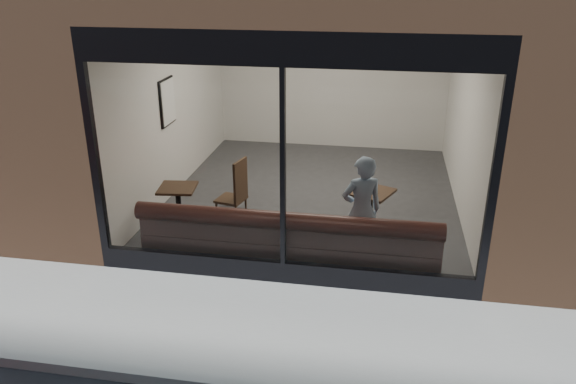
% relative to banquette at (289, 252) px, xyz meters
% --- Properties ---
extents(sidewalk_near, '(40.00, 2.00, 0.01)m').
position_rel_banquette_xyz_m(sidewalk_near, '(0.00, -1.45, -0.22)').
color(sidewalk_near, gray).
rests_on(sidewalk_near, ground).
extents(host_building_pier_left, '(2.50, 12.00, 3.20)m').
position_rel_banquette_xyz_m(host_building_pier_left, '(-3.75, 5.55, 1.38)').
color(host_building_pier_left, brown).
rests_on(host_building_pier_left, ground).
extents(host_building_pier_right, '(2.50, 12.00, 3.20)m').
position_rel_banquette_xyz_m(host_building_pier_right, '(3.75, 5.55, 1.38)').
color(host_building_pier_right, brown).
rests_on(host_building_pier_right, ground).
extents(host_building_backfill, '(5.00, 6.00, 3.20)m').
position_rel_banquette_xyz_m(host_building_backfill, '(0.00, 8.55, 1.38)').
color(host_building_backfill, brown).
rests_on(host_building_backfill, ground).
extents(cafe_floor, '(6.00, 6.00, 0.00)m').
position_rel_banquette_xyz_m(cafe_floor, '(0.00, 2.55, -0.21)').
color(cafe_floor, '#2D2D30').
rests_on(cafe_floor, ground).
extents(cafe_ceiling, '(6.00, 6.00, 0.00)m').
position_rel_banquette_xyz_m(cafe_ceiling, '(0.00, 2.55, 2.97)').
color(cafe_ceiling, white).
rests_on(cafe_ceiling, host_building_upper).
extents(cafe_wall_back, '(5.00, 0.00, 5.00)m').
position_rel_banquette_xyz_m(cafe_wall_back, '(0.00, 5.54, 1.37)').
color(cafe_wall_back, silver).
rests_on(cafe_wall_back, ground).
extents(cafe_wall_left, '(0.00, 6.00, 6.00)m').
position_rel_banquette_xyz_m(cafe_wall_left, '(-2.49, 2.55, 1.37)').
color(cafe_wall_left, silver).
rests_on(cafe_wall_left, ground).
extents(cafe_wall_right, '(0.00, 6.00, 6.00)m').
position_rel_banquette_xyz_m(cafe_wall_right, '(2.49, 2.55, 1.37)').
color(cafe_wall_right, silver).
rests_on(cafe_wall_right, ground).
extents(storefront_kick, '(5.00, 0.10, 0.30)m').
position_rel_banquette_xyz_m(storefront_kick, '(0.00, -0.40, -0.08)').
color(storefront_kick, black).
rests_on(storefront_kick, ground).
extents(storefront_header, '(5.00, 0.10, 0.40)m').
position_rel_banquette_xyz_m(storefront_header, '(0.00, -0.40, 2.77)').
color(storefront_header, black).
rests_on(storefront_header, host_building_upper).
extents(storefront_mullion, '(0.06, 0.10, 2.50)m').
position_rel_banquette_xyz_m(storefront_mullion, '(0.00, -0.40, 1.32)').
color(storefront_mullion, black).
rests_on(storefront_mullion, storefront_kick).
extents(storefront_glass, '(4.80, 0.00, 4.80)m').
position_rel_banquette_xyz_m(storefront_glass, '(0.00, -0.43, 1.33)').
color(storefront_glass, white).
rests_on(storefront_glass, storefront_kick).
extents(banquette, '(4.00, 0.55, 0.45)m').
position_rel_banquette_xyz_m(banquette, '(0.00, 0.00, 0.00)').
color(banquette, '#331512').
rests_on(banquette, cafe_floor).
extents(person, '(0.67, 0.56, 1.56)m').
position_rel_banquette_xyz_m(person, '(0.95, 0.31, 0.55)').
color(person, '#91A9C6').
rests_on(person, cafe_floor).
extents(cafe_table_left, '(0.61, 0.61, 0.03)m').
position_rel_banquette_xyz_m(cafe_table_left, '(-1.83, 0.77, 0.52)').
color(cafe_table_left, '#332213').
rests_on(cafe_table_left, cafe_floor).
extents(cafe_table_right, '(0.78, 0.78, 0.04)m').
position_rel_banquette_xyz_m(cafe_table_right, '(1.05, 1.11, 0.52)').
color(cafe_table_right, '#332213').
rests_on(cafe_table_right, cafe_floor).
extents(cafe_chair_left, '(0.52, 0.52, 0.04)m').
position_rel_banquette_xyz_m(cafe_chair_left, '(-1.25, 1.62, 0.01)').
color(cafe_chair_left, '#332213').
rests_on(cafe_chair_left, cafe_floor).
extents(wall_poster, '(0.02, 0.55, 0.74)m').
position_rel_banquette_xyz_m(wall_poster, '(-2.45, 2.21, 1.47)').
color(wall_poster, white).
rests_on(wall_poster, cafe_wall_left).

